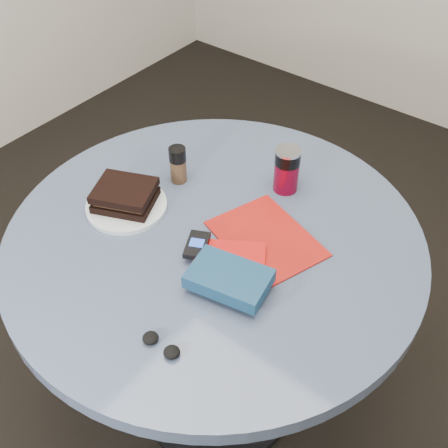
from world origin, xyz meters
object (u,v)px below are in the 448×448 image
Objects in this scene: soda_can at (287,170)px; magazine at (266,239)px; plate at (127,206)px; pepper_grinder at (178,164)px; red_book at (229,259)px; mp3_player at (197,245)px; headphones at (161,345)px; table at (215,279)px; sandwich at (125,195)px; novel at (229,278)px.

magazine is at bearing -69.82° from soda_can.
plate is 0.17m from pepper_grinder.
soda_can reaches higher than plate.
red_book is 1.69× the size of mp3_player.
table is at bearing 110.51° from headphones.
table is 0.21m from magazine.
sandwich reaches higher than novel.
headphones is at bearing -36.15° from sandwich.
headphones is (0.12, -0.31, 0.17)m from table.
red_book is at bearing 115.82° from novel.
mp3_player is (-0.10, -0.13, 0.02)m from magazine.
mp3_player reaches higher than magazine.
magazine is 2.68× the size of mp3_player.
novel is at bearing -33.21° from pepper_grinder.
novel is (0.13, -0.11, 0.20)m from table.
soda_can is 1.37× the size of headphones.
plate is 1.19× the size of novel.
red_book is at bearing 97.18° from headphones.
soda_can is at bearing 47.85° from sandwich.
plate is 0.37m from novel.
pepper_grinder is 0.33m from red_book.
novel is 1.79× the size of mp3_player.
plate is 0.03m from sandwich.
novel is (0.02, -0.17, 0.03)m from magazine.
pepper_grinder is at bearing -168.44° from magazine.
sandwich is 1.75× the size of pepper_grinder.
plate is at bearing 160.51° from novel.
plate is 0.43m from headphones.
magazine is at bearing 52.84° from mp3_player.
mp3_player reaches higher than headphones.
novel is 1.92× the size of headphones.
mp3_player is 1.07× the size of headphones.
novel is at bearing -62.89° from magazine.
red_book is (0.29, -0.15, -0.04)m from pepper_grinder.
pepper_grinder reaches higher than sandwich.
soda_can is 0.28m from pepper_grinder.
novel is (0.37, -0.06, -0.00)m from sandwich.
plate is 0.79× the size of magazine.
sandwich is at bearing 138.55° from plate.
plate is 0.36m from magazine.
table is 0.31m from pepper_grinder.
table is 0.20m from mp3_player.
pepper_grinder is 0.64× the size of red_book.
novel is at bearing -40.85° from table.
novel reaches higher than red_book.
mp3_player reaches higher than table.
red_book reaches higher than table.
table is at bearing -27.34° from pepper_grinder.
plate is 2.13× the size of mp3_player.
plate is at bearing -41.45° from sandwich.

